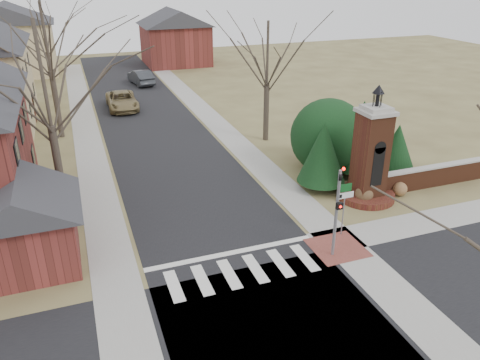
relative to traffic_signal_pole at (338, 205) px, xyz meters
name	(u,v)px	position (x,y,z in m)	size (l,w,h in m)	color
ground	(249,282)	(-4.30, -0.57, -2.59)	(120.00, 120.00, 0.00)	brown
main_street	(153,127)	(-4.30, 21.43, -2.58)	(8.00, 70.00, 0.01)	black
cross_street	(279,330)	(-4.30, -3.57, -2.58)	(120.00, 8.00, 0.01)	black
crosswalk_zone	(242,271)	(-4.30, 0.23, -2.58)	(8.00, 2.20, 0.02)	silver
stop_bar	(231,253)	(-4.30, 1.73, -2.58)	(8.00, 0.35, 0.02)	silver
sidewalk_right_main	(213,120)	(0.90, 21.43, -2.58)	(2.00, 60.00, 0.02)	gray
sidewalk_left	(86,134)	(-9.50, 21.43, -2.58)	(2.00, 60.00, 0.02)	gray
curb_apron	(337,248)	(0.50, 0.43, -2.57)	(2.40, 2.40, 0.02)	brown
traffic_signal_pole	(338,205)	(0.00, 0.00, 0.00)	(0.28, 0.41, 4.50)	slate
sign_post	(345,199)	(1.29, 1.41, -0.64)	(0.90, 0.07, 2.75)	slate
brick_gate_monument	(370,163)	(4.70, 4.42, -0.42)	(3.20, 3.20, 6.47)	#5D2E1B
brick_garden_wall	(431,176)	(9.20, 4.43, -1.93)	(7.50, 0.50, 1.30)	#5D2E1B
garage_left	(23,220)	(-12.82, 3.92, -0.35)	(4.80, 4.80, 4.29)	maroon
house_distant_left	(8,38)	(-16.31, 47.42, 1.66)	(10.80, 8.80, 8.53)	tan
house_distant_right	(175,36)	(3.69, 47.42, 1.06)	(8.80, 8.80, 7.30)	maroon
evergreen_near	(323,152)	(2.90, 6.43, -0.29)	(2.80, 2.80, 4.10)	#473D33
evergreen_mid	(361,134)	(6.20, 7.63, 0.01)	(3.40, 3.40, 4.70)	#473D33
evergreen_far	(397,146)	(8.20, 6.63, -0.69)	(2.40, 2.40, 3.30)	#473D33
evergreen_mass	(329,133)	(4.70, 8.93, -0.19)	(4.80, 4.80, 4.80)	black
bare_tree_0	(41,67)	(-11.30, 8.43, 5.11)	(8.05, 8.05, 11.15)	#473D33
bare_tree_1	(44,28)	(-11.30, 21.43, 5.44)	(8.40, 8.40, 11.64)	#473D33
bare_tree_2	(42,24)	(-11.80, 34.43, 4.44)	(7.35, 7.35, 10.19)	#473D33
bare_tree_3	(268,49)	(3.20, 15.43, 4.10)	(7.00, 7.00, 9.70)	#473D33
pickup_truck	(122,101)	(-5.90, 27.63, -1.81)	(2.58, 5.60, 1.56)	olive
distant_car	(141,77)	(-2.70, 36.94, -1.78)	(1.71, 4.89, 1.61)	#34373C
dry_shrub_left	(364,194)	(4.30, 4.03, -2.08)	(1.01, 1.01, 1.01)	brown
dry_shrub_right	(400,189)	(6.70, 4.03, -2.18)	(0.81, 0.81, 0.81)	brown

